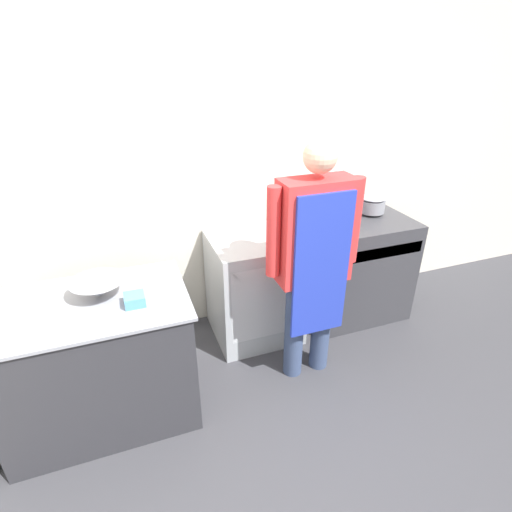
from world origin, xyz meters
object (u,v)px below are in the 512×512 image
(stove, at_px, (354,268))
(mixing_bowl, at_px, (98,288))
(plastic_tub, at_px, (135,300))
(stock_pot, at_px, (334,202))
(person_cook, at_px, (314,253))
(fridge_unit, at_px, (254,287))
(sauce_pot, at_px, (372,204))

(stove, xyz_separation_m, mixing_bowl, (-2.10, -0.43, 0.47))
(plastic_tub, distance_m, stock_pot, 1.85)
(person_cook, xyz_separation_m, stock_pot, (0.54, 0.67, 0.07))
(mixing_bowl, bearing_deg, stove, 11.52)
(fridge_unit, height_order, stock_pot, stock_pot)
(sauce_pot, bearing_deg, stock_pot, 180.00)
(plastic_tub, height_order, stock_pot, stock_pot)
(stock_pot, bearing_deg, mixing_bowl, -164.16)
(stove, relative_size, fridge_unit, 1.05)
(stove, relative_size, person_cook, 0.54)
(mixing_bowl, height_order, sauce_pot, sauce_pot)
(mixing_bowl, bearing_deg, stock_pot, 15.84)
(stove, distance_m, person_cook, 1.07)
(stove, relative_size, mixing_bowl, 2.89)
(fridge_unit, xyz_separation_m, stock_pot, (0.75, 0.09, 0.62))
(stove, relative_size, stock_pot, 3.17)
(plastic_tub, relative_size, sauce_pot, 0.52)
(stove, distance_m, stock_pot, 0.65)
(mixing_bowl, distance_m, sauce_pot, 2.34)
(stove, distance_m, plastic_tub, 2.05)
(person_cook, relative_size, sauce_pot, 7.79)
(person_cook, bearing_deg, sauce_pot, 36.21)
(fridge_unit, bearing_deg, person_cook, -70.00)
(mixing_bowl, relative_size, stock_pot, 1.10)
(stock_pot, height_order, sauce_pot, stock_pot)
(mixing_bowl, bearing_deg, plastic_tub, -40.81)
(plastic_tub, distance_m, sauce_pot, 2.20)
(stove, height_order, sauce_pot, sauce_pot)
(plastic_tub, bearing_deg, fridge_unit, 32.55)
(plastic_tub, xyz_separation_m, sauce_pot, (2.09, 0.70, 0.10))
(person_cook, bearing_deg, fridge_unit, 110.00)
(person_cook, height_order, mixing_bowl, person_cook)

